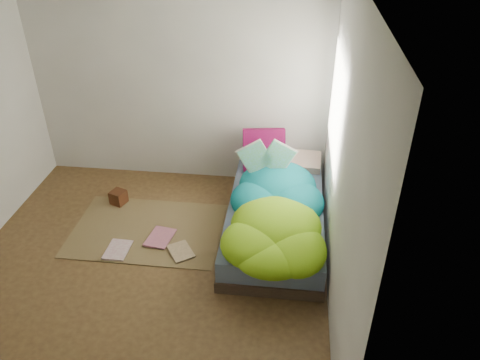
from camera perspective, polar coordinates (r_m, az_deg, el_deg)
name	(u,v)px	position (r m, az deg, el deg)	size (l,w,h in m)	color
ground	(147,266)	(4.76, -11.31, -10.26)	(3.50, 3.50, 0.00)	#46301B
room_walls	(127,114)	(3.87, -13.65, 7.83)	(3.54, 3.54, 2.62)	#B3B1AA
bed	(275,217)	(5.02, 4.32, -4.56)	(1.00, 2.00, 0.34)	#32271B
duvet	(275,203)	(4.64, 4.35, -2.81)	(0.96, 1.84, 0.34)	#087581
rug	(148,230)	(5.19, -11.20, -5.98)	(1.60, 1.10, 0.01)	brown
pillow_floral	(298,162)	(5.57, 7.08, 2.22)	(0.53, 0.33, 0.12)	beige
pillow_magenta	(264,150)	(5.42, 2.93, 3.72)	(0.48, 0.15, 0.48)	#51052B
open_book	(267,149)	(4.91, 3.30, 3.78)	(0.50, 0.11, 0.31)	#3E922F
wooden_box	(118,197)	(5.63, -14.60, -2.03)	(0.16, 0.16, 0.16)	#3D1B0D
floor_book_a	(107,249)	(5.02, -15.90, -8.08)	(0.23, 0.31, 0.02)	silver
floor_book_b	(149,236)	(5.08, -10.99, -6.68)	(0.25, 0.33, 0.03)	#B36772
floor_book_c	(171,255)	(4.81, -8.44, -9.01)	(0.21, 0.29, 0.02)	tan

